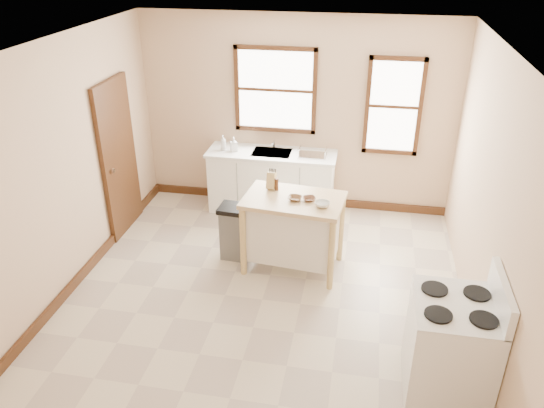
{
  "coord_description": "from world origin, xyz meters",
  "views": [
    {
      "loc": [
        1.0,
        -4.77,
        3.75
      ],
      "look_at": [
        0.04,
        0.4,
        1.03
      ],
      "focal_mm": 35.0,
      "sensor_mm": 36.0,
      "label": 1
    }
  ],
  "objects": [
    {
      "name": "ceiling",
      "position": [
        0.0,
        0.0,
        2.8
      ],
      "size": [
        5.0,
        5.0,
        0.0
      ],
      "primitive_type": "plane",
      "rotation": [
        3.14,
        0.0,
        0.0
      ],
      "color": "white",
      "rests_on": "ground"
    },
    {
      "name": "baseboard_left",
      "position": [
        -2.22,
        0.0,
        0.06
      ],
      "size": [
        0.04,
        5.0,
        0.12
      ],
      "primitive_type": "cube",
      "color": "#402211",
      "rests_on": "ground"
    },
    {
      "name": "floor",
      "position": [
        0.0,
        0.0,
        0.0
      ],
      "size": [
        5.0,
        5.0,
        0.0
      ],
      "primitive_type": "plane",
      "color": "tan",
      "rests_on": "ground"
    },
    {
      "name": "wall_left",
      "position": [
        -2.25,
        0.0,
        1.4
      ],
      "size": [
        0.04,
        5.0,
        2.8
      ],
      "primitive_type": "cube",
      "color": "tan",
      "rests_on": "ground"
    },
    {
      "name": "pepper_grinder",
      "position": [
        -0.0,
        0.92,
        1.03
      ],
      "size": [
        0.06,
        0.06,
        0.15
      ],
      "primitive_type": "cylinder",
      "rotation": [
        0.0,
        0.0,
        0.3
      ],
      "color": "#482713",
      "rests_on": "kitchen_island"
    },
    {
      "name": "faucet",
      "position": [
        -0.3,
        2.38,
        1.03
      ],
      "size": [
        0.03,
        0.03,
        0.22
      ],
      "primitive_type": "cylinder",
      "color": "silver",
      "rests_on": "sink_counter"
    },
    {
      "name": "baseboard_back",
      "position": [
        0.0,
        2.47,
        0.06
      ],
      "size": [
        4.5,
        0.04,
        0.12
      ],
      "primitive_type": "cube",
      "color": "#402211",
      "rests_on": "ground"
    },
    {
      "name": "window_main",
      "position": [
        -0.3,
        2.48,
        1.75
      ],
      "size": [
        1.17,
        0.06,
        1.22
      ],
      "primitive_type": null,
      "color": "#402211",
      "rests_on": "wall_back"
    },
    {
      "name": "kitchen_island",
      "position": [
        0.24,
        0.74,
        0.48
      ],
      "size": [
        1.24,
        0.86,
        0.95
      ],
      "primitive_type": null,
      "rotation": [
        0.0,
        0.0,
        -0.1
      ],
      "color": "tan",
      "rests_on": "ground"
    },
    {
      "name": "sink_counter",
      "position": [
        -0.3,
        2.2,
        0.46
      ],
      "size": [
        1.86,
        0.62,
        0.92
      ],
      "primitive_type": null,
      "color": "white",
      "rests_on": "ground"
    },
    {
      "name": "knife_block",
      "position": [
        -0.07,
        0.95,
        1.05
      ],
      "size": [
        0.11,
        0.11,
        0.2
      ],
      "primitive_type": null,
      "rotation": [
        0.0,
        0.0,
        -0.1
      ],
      "color": "tan",
      "rests_on": "kitchen_island"
    },
    {
      "name": "bowl_c",
      "position": [
        0.59,
        0.59,
        0.98
      ],
      "size": [
        0.21,
        0.21,
        0.05
      ],
      "primitive_type": "imported",
      "rotation": [
        0.0,
        0.0,
        -0.27
      ],
      "color": "silver",
      "rests_on": "kitchen_island"
    },
    {
      "name": "window_side",
      "position": [
        1.35,
        2.48,
        1.6
      ],
      "size": [
        0.77,
        0.06,
        1.37
      ],
      "primitive_type": null,
      "color": "#402211",
      "rests_on": "wall_back"
    },
    {
      "name": "gas_stove",
      "position": [
        1.89,
        -0.99,
        0.61
      ],
      "size": [
        0.77,
        0.78,
        1.23
      ],
      "primitive_type": null,
      "color": "white",
      "rests_on": "ground"
    },
    {
      "name": "wall_back",
      "position": [
        0.0,
        2.5,
        1.4
      ],
      "size": [
        4.5,
        0.04,
        2.8
      ],
      "primitive_type": "cube",
      "color": "tan",
      "rests_on": "ground"
    },
    {
      "name": "bowl_b",
      "position": [
        0.42,
        0.72,
        0.97
      ],
      "size": [
        0.2,
        0.2,
        0.04
      ],
      "primitive_type": "imported",
      "rotation": [
        0.0,
        0.0,
        0.4
      ],
      "color": "brown",
      "rests_on": "kitchen_island"
    },
    {
      "name": "dish_rack",
      "position": [
        0.29,
        2.18,
        0.97
      ],
      "size": [
        0.4,
        0.3,
        0.1
      ],
      "primitive_type": null,
      "rotation": [
        0.0,
        0.0,
        -0.04
      ],
      "color": "silver",
      "rests_on": "sink_counter"
    },
    {
      "name": "soap_bottle_a",
      "position": [
        -1.0,
        2.16,
        1.03
      ],
      "size": [
        0.09,
        0.09,
        0.22
      ],
      "primitive_type": "imported",
      "rotation": [
        0.0,
        0.0,
        0.03
      ],
      "color": "#B2B2B2",
      "rests_on": "sink_counter"
    },
    {
      "name": "trash_bin",
      "position": [
        -0.52,
        0.83,
        0.36
      ],
      "size": [
        0.39,
        0.34,
        0.72
      ],
      "primitive_type": null,
      "rotation": [
        0.0,
        0.0,
        -0.07
      ],
      "color": "#60605D",
      "rests_on": "ground"
    },
    {
      "name": "door_left",
      "position": [
        -2.21,
        1.3,
        1.05
      ],
      "size": [
        0.06,
        0.9,
        2.1
      ],
      "primitive_type": "cube",
      "color": "#402211",
      "rests_on": "ground"
    },
    {
      "name": "soap_bottle_b",
      "position": [
        -0.84,
        2.15,
        1.02
      ],
      "size": [
        0.13,
        0.13,
        0.21
      ],
      "primitive_type": "imported",
      "rotation": [
        0.0,
        0.0,
        0.43
      ],
      "color": "#B2B2B2",
      "rests_on": "sink_counter"
    },
    {
      "name": "wall_right",
      "position": [
        2.25,
        0.0,
        1.4
      ],
      "size": [
        0.04,
        5.0,
        2.8
      ],
      "primitive_type": "cube",
      "color": "tan",
      "rests_on": "ground"
    },
    {
      "name": "bowl_a",
      "position": [
        0.25,
        0.7,
        0.97
      ],
      "size": [
        0.18,
        0.18,
        0.04
      ],
      "primitive_type": "imported",
      "rotation": [
        0.0,
        0.0,
        -0.12
      ],
      "color": "brown",
      "rests_on": "kitchen_island"
    }
  ]
}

